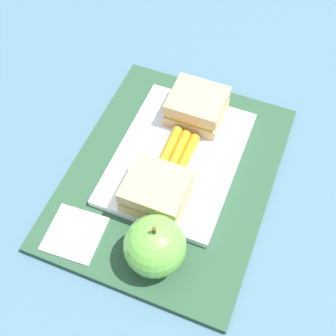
{
  "coord_description": "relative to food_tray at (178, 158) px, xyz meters",
  "views": [
    {
      "loc": [
        0.32,
        0.12,
        0.56
      ],
      "look_at": [
        0.01,
        0.0,
        0.04
      ],
      "focal_mm": 48.45,
      "sensor_mm": 36.0,
      "label": 1
    }
  ],
  "objects": [
    {
      "name": "sandwich_half_left",
      "position": [
        -0.08,
        0.0,
        0.03
      ],
      "size": [
        0.07,
        0.08,
        0.04
      ],
      "color": "tan",
      "rests_on": "food_tray"
    },
    {
      "name": "paper_napkin",
      "position": [
        0.16,
        -0.08,
        -0.0
      ],
      "size": [
        0.07,
        0.07,
        0.0
      ],
      "primitive_type": "cube",
      "rotation": [
        0.0,
        0.0,
        0.06
      ],
      "color": "white",
      "rests_on": "lunchbag_mat"
    },
    {
      "name": "ground_plane",
      "position": [
        0.03,
        0.0,
        -0.02
      ],
      "size": [
        2.4,
        2.4,
        0.0
      ],
      "primitive_type": "plane",
      "color": "#42667A"
    },
    {
      "name": "carrot_sticks_bundle",
      "position": [
        0.0,
        -0.0,
        0.01
      ],
      "size": [
        0.08,
        0.04,
        0.02
      ],
      "color": "orange",
      "rests_on": "food_tray"
    },
    {
      "name": "sandwich_half_right",
      "position": [
        0.08,
        0.0,
        0.03
      ],
      "size": [
        0.07,
        0.08,
        0.04
      ],
      "color": "tan",
      "rests_on": "food_tray"
    },
    {
      "name": "food_tray",
      "position": [
        0.0,
        0.0,
        0.0
      ],
      "size": [
        0.23,
        0.17,
        0.01
      ],
      "primitive_type": "cube",
      "color": "white",
      "rests_on": "lunchbag_mat"
    },
    {
      "name": "apple",
      "position": [
        0.15,
        0.03,
        0.03
      ],
      "size": [
        0.08,
        0.08,
        0.09
      ],
      "color": "#66B742",
      "rests_on": "lunchbag_mat"
    },
    {
      "name": "lunchbag_mat",
      "position": [
        0.03,
        0.0,
        -0.01
      ],
      "size": [
        0.36,
        0.28,
        0.01
      ],
      "primitive_type": "cube",
      "color": "#284C33",
      "rests_on": "ground_plane"
    }
  ]
}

